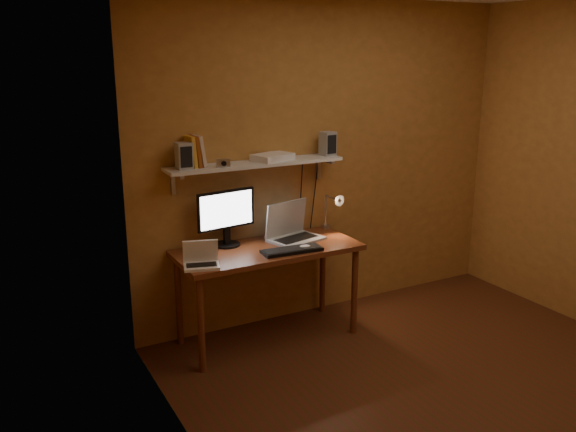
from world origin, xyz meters
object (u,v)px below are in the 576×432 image
netbook (201,259)px  keyboard (292,250)px  monitor (226,215)px  router (273,157)px  desk (268,258)px  speaker_left (184,156)px  speaker_right (328,144)px  wall_shelf (256,164)px  shelf_camera (223,163)px  mouse (305,247)px  laptop (292,230)px  desk_lamp (333,207)px

netbook → keyboard: (0.70, -0.03, -0.04)m
monitor → keyboard: (0.36, -0.37, -0.23)m
netbook → router: router is taller
desk → speaker_left: 1.00m
speaker_right → wall_shelf: bearing=174.0°
keyboard → shelf_camera: shelf_camera is taller
mouse → netbook: bearing=-172.5°
router → monitor: bearing=-179.0°
laptop → monitor: bearing=156.2°
mouse → shelf_camera: 0.87m
netbook → shelf_camera: size_ratio=2.68×
desk → wall_shelf: wall_shelf is taller
desk → shelf_camera: size_ratio=13.37×
monitor → speaker_left: speaker_left is taller
monitor → speaker_left: size_ratio=2.52×
laptop → speaker_right: size_ratio=2.39×
keyboard → shelf_camera: 0.82m
mouse → router: 0.74m
desk → monitor: 0.46m
mouse → router: size_ratio=0.33×
mouse → wall_shelf: bearing=130.5°
netbook → keyboard: 0.70m
wall_shelf → mouse: 0.73m
speaker_right → shelf_camera: 0.94m
router → keyboard: bearing=-95.5°
netbook → keyboard: size_ratio=0.61×
speaker_left → laptop: bearing=-4.6°
keyboard → router: (0.04, 0.38, 0.64)m
wall_shelf → desk_lamp: 0.77m
laptop → netbook: size_ratio=1.62×
desk → speaker_right: bearing=16.9°
netbook → speaker_left: bearing=102.5°
wall_shelf → speaker_left: size_ratio=7.41×
desk → router: size_ratio=4.66×
netbook → speaker_right: speaker_right is taller
keyboard → speaker_left: speaker_left is taller
netbook → router: bearing=42.0°
wall_shelf → netbook: 0.88m
monitor → router: router is taller
monitor → speaker_right: (0.89, -0.00, 0.48)m
monitor → laptop: 0.54m
monitor → shelf_camera: (-0.05, -0.08, 0.41)m
monitor → speaker_right: size_ratio=2.51×
speaker_left → desk: bearing=-16.8°
monitor → desk_lamp: size_ratio=1.27×
desk → laptop: laptop is taller
speaker_left → mouse: bearing=-23.3°
monitor → mouse: bearing=-45.1°
desk → speaker_left: (-0.57, 0.18, 0.80)m
wall_shelf → router: bearing=3.0°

